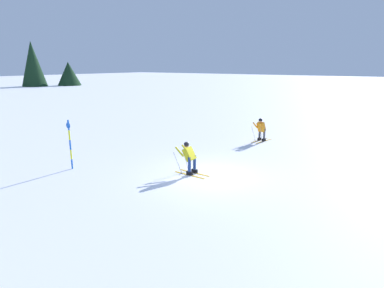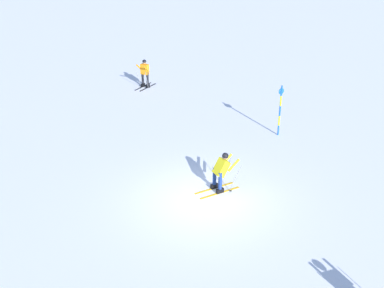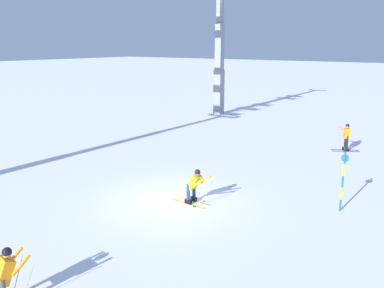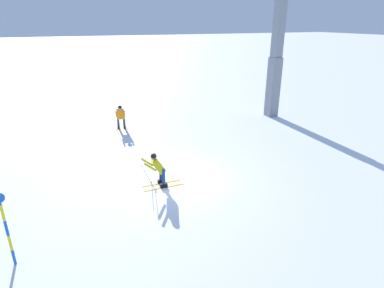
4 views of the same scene
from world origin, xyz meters
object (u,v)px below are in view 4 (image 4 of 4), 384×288
at_px(lift_tower_near, 278,37).
at_px(trail_marker_pole, 6,225).
at_px(skier_carving_main, 158,168).
at_px(skier_distant_uphill, 121,116).

bearing_deg(lift_tower_near, trail_marker_pole, -58.20).
relative_size(skier_carving_main, trail_marker_pole, 0.71).
bearing_deg(skier_carving_main, skier_distant_uphill, 179.84).
xyz_separation_m(skier_carving_main, lift_tower_near, (-6.50, 9.91, 4.29)).
xyz_separation_m(trail_marker_pole, skier_distant_uphill, (-10.16, 4.79, -0.40)).
height_order(skier_carving_main, trail_marker_pole, trail_marker_pole).
bearing_deg(skier_distant_uphill, skier_carving_main, -0.16).
distance_m(skier_carving_main, trail_marker_pole, 5.45).
distance_m(lift_tower_near, trail_marker_pole, 17.70).
xyz_separation_m(skier_carving_main, skier_distant_uphill, (-7.56, 0.02, 0.02)).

